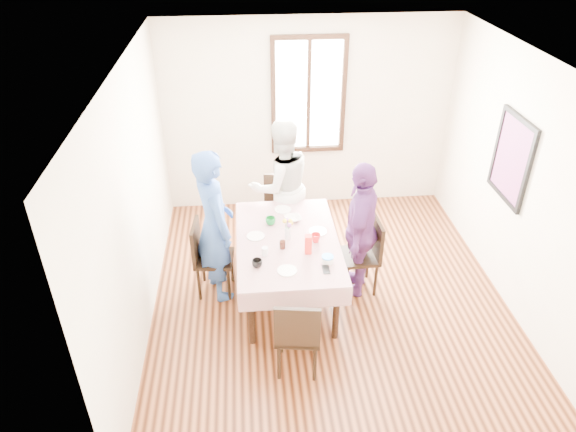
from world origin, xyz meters
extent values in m
plane|color=black|center=(0.00, 0.00, 0.00)|extent=(4.50, 4.50, 0.00)
plane|color=beige|center=(0.00, 2.25, 1.35)|extent=(4.00, 0.00, 4.00)
plane|color=beige|center=(2.00, 0.00, 1.35)|extent=(0.00, 4.50, 4.50)
cube|color=black|center=(0.00, 2.23, 1.65)|extent=(1.02, 0.06, 1.62)
cube|color=white|center=(0.00, 2.24, 1.65)|extent=(0.90, 0.02, 1.50)
cube|color=red|center=(1.98, 0.30, 1.55)|extent=(0.04, 0.76, 0.96)
cube|color=black|center=(-0.47, 0.12, 0.38)|extent=(0.99, 1.60, 0.75)
cube|color=maroon|center=(-0.47, 0.12, 0.76)|extent=(1.11, 1.72, 0.01)
cube|color=black|center=(-1.30, 0.27, 0.46)|extent=(0.46, 0.46, 0.91)
cube|color=black|center=(0.35, 0.17, 0.46)|extent=(0.44, 0.44, 0.91)
cube|color=black|center=(-0.47, 1.21, 0.46)|extent=(0.45, 0.45, 0.91)
cube|color=black|center=(-0.47, -0.98, 0.46)|extent=(0.48, 0.48, 0.91)
imported|color=#2B4D93|center=(-1.27, 0.27, 0.90)|extent=(0.63, 0.76, 1.80)
imported|color=silver|center=(-0.47, 1.19, 0.86)|extent=(1.01, 0.90, 1.73)
imported|color=#592A66|center=(0.33, 0.17, 0.82)|extent=(0.71, 1.04, 1.64)
imported|color=black|center=(-0.82, -0.34, 0.80)|extent=(0.13, 0.13, 0.08)
imported|color=red|center=(-0.17, 0.05, 0.81)|extent=(0.14, 0.14, 0.10)
imported|color=#0C7226|center=(-0.64, 0.45, 0.81)|extent=(0.14, 0.14, 0.09)
imported|color=white|center=(-0.38, 0.51, 0.79)|extent=(0.23, 0.23, 0.05)
cube|color=red|center=(-0.28, -0.14, 0.87)|extent=(0.07, 0.07, 0.21)
cylinder|color=white|center=(-0.10, -0.32, 0.79)|extent=(0.12, 0.12, 0.06)
cylinder|color=black|center=(-0.54, -0.03, 0.81)|extent=(0.06, 0.06, 0.09)
cylinder|color=silver|center=(-0.73, -0.15, 0.81)|extent=(0.07, 0.07, 0.10)
cube|color=black|center=(-0.13, -0.45, 0.77)|extent=(0.07, 0.14, 0.01)
cylinder|color=silver|center=(-0.47, 0.15, 0.83)|extent=(0.07, 0.07, 0.13)
cylinder|color=white|center=(-0.82, 0.21, 0.77)|extent=(0.20, 0.20, 0.01)
cylinder|color=white|center=(-0.12, 0.24, 0.77)|extent=(0.20, 0.20, 0.01)
cylinder|color=white|center=(-0.47, 0.75, 0.77)|extent=(0.20, 0.20, 0.01)
cylinder|color=white|center=(-0.53, -0.44, 0.77)|extent=(0.20, 0.20, 0.01)
cylinder|color=blue|center=(-0.10, -0.32, 0.83)|extent=(0.12, 0.12, 0.01)
camera|label=1|loc=(-0.89, -4.62, 4.02)|focal=32.88mm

